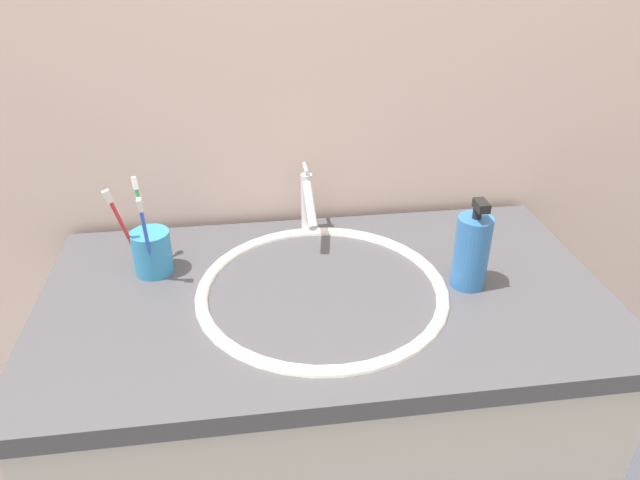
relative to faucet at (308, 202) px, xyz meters
name	(u,v)px	position (x,y,z in m)	size (l,w,h in m)	color
tiled_wall_back	(303,57)	(0.01, 0.11, 0.27)	(2.24, 0.04, 2.40)	beige
vanity_counter	(324,449)	(0.01, -0.22, -0.50)	(1.04, 0.57, 0.85)	silver
sink_basin	(322,304)	(0.00, -0.22, -0.11)	(0.46, 0.46, 0.10)	white
faucet	(308,202)	(0.00, 0.00, 0.00)	(0.02, 0.16, 0.14)	silver
toothbrush_cup	(152,252)	(-0.31, -0.11, -0.03)	(0.07, 0.07, 0.09)	#338CCC
toothbrush_green	(142,215)	(-0.33, -0.07, 0.03)	(0.03, 0.05, 0.17)	green
toothbrush_red	(123,227)	(-0.35, -0.12, 0.03)	(0.05, 0.03, 0.18)	red
toothbrush_blue	(146,234)	(-0.31, -0.15, 0.03)	(0.01, 0.04, 0.18)	blue
soap_dispenser	(472,251)	(0.27, -0.24, 0.00)	(0.06, 0.06, 0.18)	#3372BF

